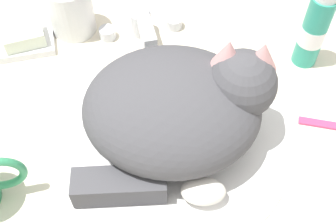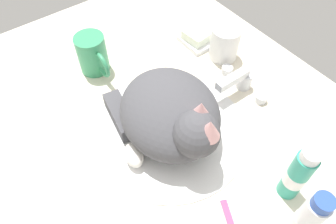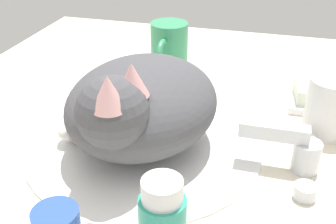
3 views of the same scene
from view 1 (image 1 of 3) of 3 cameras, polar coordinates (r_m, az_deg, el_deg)
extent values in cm
cube|color=silver|center=(61.30, 0.45, -4.22)|extent=(110.00, 82.50, 3.00)
cylinder|color=white|center=(59.79, 0.46, -3.28)|extent=(33.66, 33.66, 0.61)
cylinder|color=silver|center=(72.93, -3.67, 11.90)|extent=(3.60, 3.60, 4.26)
cube|color=silver|center=(67.54, -3.08, 11.47)|extent=(2.00, 8.95, 2.00)
cylinder|color=silver|center=(73.35, -8.11, 10.42)|extent=(2.80, 2.80, 1.80)
cylinder|color=silver|center=(74.58, 0.82, 11.88)|extent=(2.80, 2.80, 1.80)
ellipsoid|color=#4C4C51|center=(54.57, 0.51, 0.42)|extent=(27.17, 24.79, 12.16)
sphere|color=#4C4C51|center=(53.59, 9.85, 3.71)|extent=(10.75, 10.75, 8.86)
ellipsoid|color=white|center=(54.72, 7.76, 2.51)|extent=(6.77, 6.13, 4.87)
cone|color=#DB9E9E|center=(51.61, 8.08, 7.78)|extent=(4.84, 4.84, 3.99)
cone|color=#DB9E9E|center=(52.26, 12.45, 7.62)|extent=(4.84, 4.84, 3.99)
cube|color=#4C4C51|center=(53.80, -6.51, -9.79)|extent=(12.11, 5.74, 3.76)
ellipsoid|color=white|center=(53.51, 4.74, -10.56)|extent=(6.31, 4.86, 3.39)
torus|color=#389966|center=(55.34, -21.63, -7.73)|extent=(6.47, 1.00, 6.47)
cylinder|color=white|center=(73.69, -12.92, 13.31)|extent=(7.40, 7.40, 8.68)
cube|color=white|center=(74.99, -18.44, 8.67)|extent=(9.00, 6.40, 1.20)
cube|color=silver|center=(73.80, -18.80, 9.67)|extent=(6.85, 5.59, 2.44)
cylinder|color=teal|center=(68.76, 18.92, 10.18)|extent=(3.84, 3.84, 12.31)
cylinder|color=white|center=(69.16, 18.78, 9.81)|extent=(3.92, 3.92, 3.08)
camera|label=2|loc=(0.40, 82.48, 26.35)|focal=33.79mm
camera|label=3|loc=(0.76, 41.73, 30.49)|focal=45.26mm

